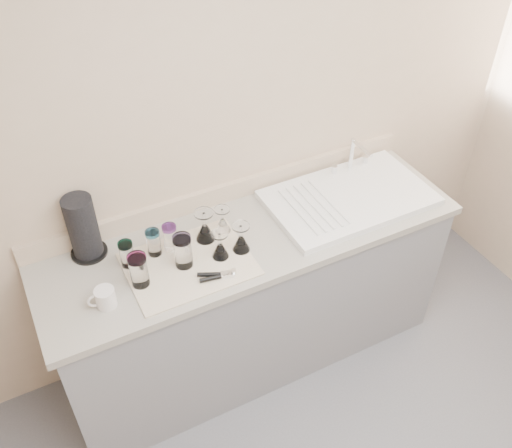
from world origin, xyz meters
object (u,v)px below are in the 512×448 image
tumbler_magenta (139,270)px  goblet_front_right (241,241)px  tumbler_purple (170,237)px  goblet_front_left (220,249)px  goblet_back_left (205,230)px  can_opener (217,276)px  tumbler_cyan (154,242)px  paper_towel_roll (83,228)px  tumbler_lavender (183,251)px  goblet_back_right (223,223)px  white_mug (105,298)px  sink_unit (349,197)px  tumbler_teal (127,254)px

tumbler_magenta → goblet_front_right: (0.48, -0.01, -0.03)m
tumbler_purple → tumbler_magenta: bearing=-142.6°
goblet_front_left → goblet_back_left: bearing=95.9°
tumbler_magenta → can_opener: bearing=-20.8°
tumbler_cyan → paper_towel_roll: paper_towel_roll is taller
tumbler_magenta → tumbler_lavender: size_ratio=0.98×
goblet_front_left → goblet_back_right: bearing=61.8°
goblet_front_left → tumbler_cyan: bearing=149.1°
goblet_front_right → white_mug: 0.65m
goblet_front_right → tumbler_cyan: bearing=156.5°
goblet_back_right → white_mug: size_ratio=1.08×
tumbler_purple → goblet_back_left: size_ratio=0.82×
sink_unit → tumbler_teal: bearing=177.2°
tumbler_purple → tumbler_lavender: 0.13m
tumbler_lavender → tumbler_purple: bearing=95.6°
tumbler_purple → tumbler_magenta: (-0.20, -0.15, 0.02)m
tumbler_purple → goblet_front_right: size_ratio=0.91×
tumbler_purple → white_mug: bearing=-151.9°
tumbler_teal → tumbler_cyan: bearing=7.0°
tumbler_magenta → tumbler_lavender: bearing=6.0°
tumbler_magenta → goblet_front_left: (0.37, -0.00, -0.04)m
goblet_back_left → goblet_front_right: size_ratio=1.11×
goblet_back_left → white_mug: goblet_back_left is taller
tumbler_teal → tumbler_purple: (0.21, 0.01, 0.00)m
goblet_back_left → white_mug: (-0.53, -0.18, -0.02)m
goblet_back_left → goblet_front_right: 0.18m
goblet_back_right → goblet_front_right: size_ratio=0.91×
tumbler_cyan → can_opener: size_ratio=0.81×
sink_unit → tumbler_purple: sink_unit is taller
tumbler_teal → goblet_front_right: 0.51m
tumbler_teal → tumbler_lavender: (0.22, -0.11, 0.02)m
tumbler_magenta → can_opener: 0.33m
tumbler_cyan → white_mug: (-0.28, -0.19, -0.03)m
goblet_front_left → goblet_front_right: 0.10m
goblet_back_right → can_opener: goblet_back_right is taller
tumbler_teal → goblet_back_right: bearing=2.1°
sink_unit → tumbler_teal: size_ratio=6.34×
tumbler_teal → can_opener: 0.41m
tumbler_lavender → goblet_back_right: tumbler_lavender is taller
tumbler_teal → goblet_back_left: bearing=-0.0°
tumbler_purple → goblet_back_right: same height
tumbler_teal → can_opener: bearing=-38.4°
tumbler_lavender → goblet_back_left: size_ratio=1.02×
tumbler_purple → paper_towel_roll: paper_towel_roll is taller
tumbler_purple → tumbler_lavender: tumbler_lavender is taller
goblet_back_right → goblet_front_left: size_ratio=0.96×
paper_towel_roll → tumbler_cyan: bearing=-28.7°
tumbler_magenta → goblet_front_right: bearing=-0.7°
sink_unit → tumbler_cyan: (-1.01, 0.07, 0.05)m
sink_unit → white_mug: (-1.29, -0.12, 0.02)m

